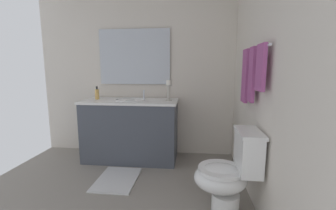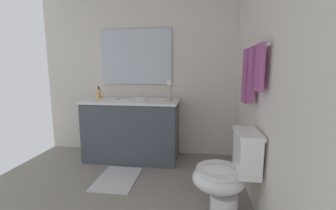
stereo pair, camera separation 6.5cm
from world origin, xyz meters
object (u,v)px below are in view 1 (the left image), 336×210
at_px(toilet, 229,174).
at_px(towel_bar, 256,49).
at_px(vanity_cabinet, 131,130).
at_px(sink_basin, 130,103).
at_px(bath_mat, 117,179).
at_px(towel_near_vanity, 245,76).
at_px(towel_near_corner, 261,68).
at_px(mirror, 134,57).
at_px(candle_holder_tall, 169,90).
at_px(towel_center, 252,75).
at_px(soap_bottle, 97,94).

height_order(toilet, towel_bar, towel_bar).
distance_m(vanity_cabinet, toilet, 1.59).
height_order(sink_basin, bath_mat, sink_basin).
relative_size(towel_bar, towel_near_vanity, 1.47).
bearing_deg(toilet, sink_basin, -133.17).
distance_m(vanity_cabinet, towel_near_corner, 1.95).
bearing_deg(sink_basin, mirror, -179.80).
bearing_deg(towel_bar, candle_holder_tall, -134.64).
xyz_separation_m(candle_holder_tall, towel_center, (0.85, 0.84, 0.22)).
bearing_deg(towel_near_corner, sink_basin, -129.14).
distance_m(mirror, towel_bar, 1.78).
bearing_deg(towel_near_vanity, towel_bar, 3.97).
relative_size(toilet, towel_near_vanity, 1.42).
bearing_deg(sink_basin, candle_holder_tall, 89.60).
bearing_deg(bath_mat, towel_near_corner, 70.47).
height_order(vanity_cabinet, mirror, mirror).
distance_m(soap_bottle, towel_near_vanity, 1.97).
height_order(towel_bar, towel_center, towel_center).
height_order(sink_basin, towel_near_corner, towel_near_corner).
bearing_deg(mirror, towel_near_corner, 44.47).
bearing_deg(sink_basin, bath_mat, -0.09).
bearing_deg(bath_mat, towel_center, 80.66).
relative_size(sink_basin, towel_near_corner, 1.10).
bearing_deg(towel_center, candle_holder_tall, -135.25).
distance_m(mirror, candle_holder_tall, 0.74).
relative_size(mirror, towel_near_vanity, 1.94).
height_order(towel_near_vanity, towel_center, same).
bearing_deg(towel_near_corner, candle_holder_tall, -142.81).
xyz_separation_m(mirror, towel_near_vanity, (0.87, 1.36, -0.24)).
xyz_separation_m(vanity_cabinet, towel_near_vanity, (0.59, 1.36, 0.76)).
xyz_separation_m(sink_basin, soap_bottle, (-0.04, -0.48, 0.11)).
xyz_separation_m(towel_near_vanity, towel_near_corner, (0.52, 0.00, 0.08)).
relative_size(toilet, towel_center, 1.53).
distance_m(candle_holder_tall, soap_bottle, 1.01).
bearing_deg(soap_bottle, towel_near_vanity, 71.20).
distance_m(toilet, towel_near_vanity, 0.98).
relative_size(mirror, toilet, 1.37).
distance_m(soap_bottle, towel_near_corner, 2.20).
bearing_deg(sink_basin, towel_near_corner, 50.86).
bearing_deg(toilet, soap_bottle, -124.43).
bearing_deg(towel_center, towel_near_vanity, 180.00).
bearing_deg(sink_basin, towel_center, 58.05).
height_order(mirror, toilet, mirror).
bearing_deg(towel_near_vanity, sink_basin, -113.42).
bearing_deg(sink_basin, vanity_cabinet, -90.00).
height_order(vanity_cabinet, candle_holder_tall, candle_holder_tall).
height_order(towel_center, bath_mat, towel_center).
bearing_deg(soap_bottle, mirror, 116.73).
height_order(sink_basin, towel_near_vanity, towel_near_vanity).
relative_size(vanity_cabinet, towel_near_corner, 3.54).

